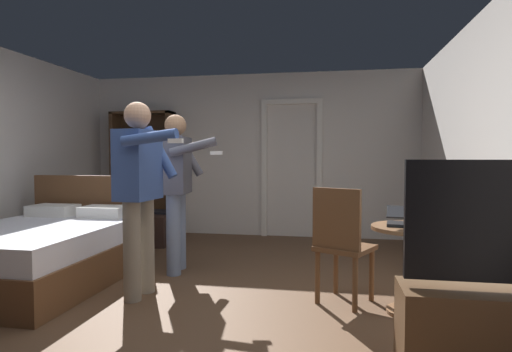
% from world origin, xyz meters
% --- Properties ---
extents(ground_plane, '(7.25, 7.25, 0.00)m').
position_xyz_m(ground_plane, '(0.00, 0.00, 0.00)').
color(ground_plane, brown).
extents(wall_back, '(5.37, 0.12, 2.54)m').
position_xyz_m(wall_back, '(0.00, 3.36, 1.27)').
color(wall_back, silver).
rests_on(wall_back, ground_plane).
extents(doorway_frame, '(0.93, 0.08, 2.13)m').
position_xyz_m(doorway_frame, '(0.66, 3.28, 1.22)').
color(doorway_frame, white).
rests_on(doorway_frame, ground_plane).
extents(bed, '(1.47, 2.00, 1.02)m').
position_xyz_m(bed, '(-1.55, 0.46, 0.30)').
color(bed, brown).
rests_on(bed, ground_plane).
extents(bookshelf, '(1.00, 0.32, 1.96)m').
position_xyz_m(bookshelf, '(-1.71, 3.14, 1.06)').
color(bookshelf, '#4C331E').
rests_on(bookshelf, ground_plane).
extents(tv_flatscreen, '(1.20, 0.40, 1.23)m').
position_xyz_m(tv_flatscreen, '(2.27, -0.78, 0.35)').
color(tv_flatscreen, '#4C331E').
rests_on(tv_flatscreen, ground_plane).
extents(side_table, '(0.63, 0.63, 0.70)m').
position_xyz_m(side_table, '(1.91, 0.20, 0.47)').
color(side_table, brown).
rests_on(side_table, ground_plane).
extents(laptop, '(0.36, 0.37, 0.16)m').
position_xyz_m(laptop, '(1.87, 0.16, 0.75)').
color(laptop, black).
rests_on(laptop, side_table).
extents(bottle_on_table, '(0.06, 0.06, 0.30)m').
position_xyz_m(bottle_on_table, '(2.05, 0.12, 0.83)').
color(bottle_on_table, '#39321D').
rests_on(bottle_on_table, side_table).
extents(wooden_chair, '(0.57, 0.57, 0.99)m').
position_xyz_m(wooden_chair, '(1.36, 0.31, 0.54)').
color(wooden_chair, brown).
rests_on(wooden_chair, ground_plane).
extents(person_blue_shirt, '(0.67, 0.62, 1.73)m').
position_xyz_m(person_blue_shirt, '(-0.39, 0.21, 1.01)').
color(person_blue_shirt, gray).
rests_on(person_blue_shirt, ground_plane).
extents(person_striped_shirt, '(0.73, 0.64, 1.70)m').
position_xyz_m(person_striped_shirt, '(-0.36, 1.04, 0.99)').
color(person_striped_shirt, slate).
rests_on(person_striped_shirt, ground_plane).
extents(suitcase_dark, '(0.61, 0.37, 0.46)m').
position_xyz_m(suitcase_dark, '(-1.21, 2.50, 0.23)').
color(suitcase_dark, black).
rests_on(suitcase_dark, ground_plane).
extents(suitcase_small, '(0.56, 0.40, 0.43)m').
position_xyz_m(suitcase_small, '(-1.23, 2.25, 0.21)').
color(suitcase_small, black).
rests_on(suitcase_small, ground_plane).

